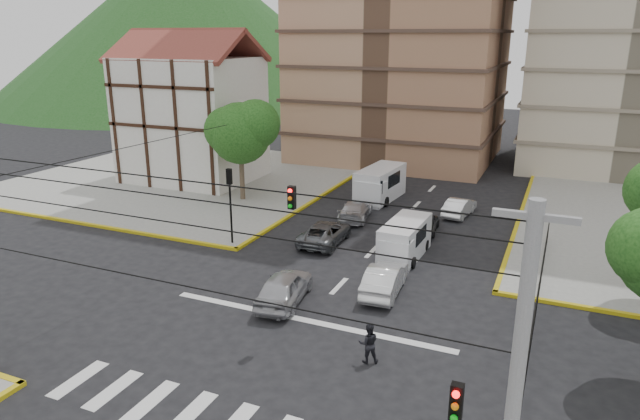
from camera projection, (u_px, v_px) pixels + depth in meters
The scene contains 19 objects.
ground at pixel (294, 333), 23.39m from camera, with size 160.00×160.00×0.00m, color black.
sidewalk_nw at pixel (186, 177), 48.51m from camera, with size 26.00×26.00×0.15m, color gray.
crosswalk_stripes at pixel (211, 420), 18.13m from camera, with size 12.00×2.40×0.01m, color silver.
stop_line at pixel (306, 320), 24.43m from camera, with size 13.00×0.40×0.01m, color silver.
tudor_building at pixel (192, 117), 46.60m from camera, with size 10.80×8.05×12.23m.
distant_hill at pixel (188, 21), 101.55m from camera, with size 70.00×70.00×28.00m, color #1C4C19.
park_fence at pixel (534, 327), 23.89m from camera, with size 0.10×22.50×1.66m, color black, non-canonical shape.
tree_tudor at pixel (241, 130), 40.41m from camera, with size 5.39×4.40×7.43m.
traffic_light_nw at pixel (230, 193), 32.27m from camera, with size 0.28×0.22×4.40m.
traffic_light_hanging at pixel (266, 209), 19.86m from camera, with size 18.00×9.12×0.92m.
van_right_lane at pixel (404, 241), 30.94m from camera, with size 1.94×4.57×2.03m.
van_left_lane at pixel (379, 185), 41.78m from camera, with size 2.54×5.48×2.39m.
car_silver_front_left at pixel (284, 287), 25.90m from camera, with size 1.75×4.35×1.48m, color #B1B1B6.
car_white_front_right at pixel (385, 279), 26.88m from camera, with size 1.48×4.23×1.39m, color silver.
car_grey_mid_left at pixel (325, 233), 33.30m from camera, with size 2.12×4.59×1.27m, color #5A5E62.
car_silver_rear_left at pixel (355, 210), 37.61m from camera, with size 1.75×4.30×1.25m, color silver.
car_darkgrey_mid_right at pixel (426, 223), 35.19m from camera, with size 1.45×3.60×1.23m, color black.
car_white_rear_right at pixel (459, 207), 38.36m from camera, with size 1.32×3.77×1.24m, color white.
pedestrian_crosswalk at pixel (368, 343), 21.12m from camera, with size 0.76×0.60×1.57m, color black.
Camera 1 is at (9.31, -18.68, 11.75)m, focal length 32.00 mm.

